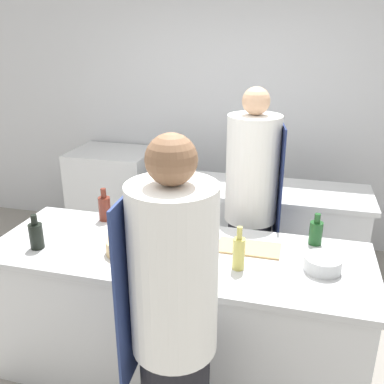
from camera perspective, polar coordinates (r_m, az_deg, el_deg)
ground_plane at (r=3.12m, az=-1.78°, el=-22.40°), size 16.00×16.00×0.00m
wall_back at (r=4.42m, az=6.03°, el=11.11°), size 8.00×0.06×2.80m
prep_counter at (r=2.83m, az=-1.88°, el=-15.77°), size 2.29×0.81×0.89m
pass_counter at (r=3.82m, az=7.47°, el=-5.59°), size 1.98×0.63×0.89m
oven_range at (r=4.66m, az=-10.32°, el=-0.32°), size 0.82×0.66×0.96m
chef_at_prep_near at (r=1.98m, az=-2.47°, el=-18.08°), size 0.40×0.38×1.78m
chef_at_stove at (r=3.19m, az=7.85°, el=-2.34°), size 0.42×0.40×1.78m
bottle_olive_oil at (r=2.38m, az=6.25°, el=-8.00°), size 0.07×0.07×0.25m
bottle_vinegar at (r=2.75m, az=-20.06°, el=-5.40°), size 0.08×0.08×0.22m
bottle_wine at (r=2.74m, az=16.19°, el=-5.16°), size 0.08×0.08×0.20m
bottle_cooking_oil at (r=2.66m, az=-2.07°, el=-5.27°), size 0.08×0.08×0.18m
bottle_sauce at (r=3.02m, az=-11.59°, el=-2.06°), size 0.08×0.08×0.23m
bottle_water at (r=2.46m, az=-2.95°, el=-6.76°), size 0.06×0.06×0.26m
bowl_mixing_large at (r=2.48m, az=17.03°, el=-9.16°), size 0.20×0.20×0.08m
bowl_prep_small at (r=2.58m, az=-8.65°, el=-7.09°), size 0.25×0.25×0.09m
cup at (r=2.79m, az=-0.67°, el=-4.67°), size 0.09×0.09×0.08m
cutting_board at (r=2.63m, az=7.56°, el=-7.39°), size 0.38×0.20×0.01m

